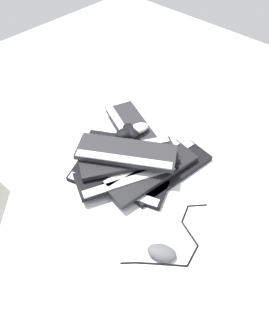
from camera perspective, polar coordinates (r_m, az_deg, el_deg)
The scene contains 15 objects.
ground_plane at distance 1.34m, azimuth -0.96°, elevation -3.17°, with size 3.20×3.20×0.00m, color silver.
keyboard_0 at distance 1.34m, azimuth -3.24°, elevation -2.59°, with size 0.30×0.46×0.03m.
keyboard_1 at distance 1.38m, azimuth 6.29°, elevation -0.54°, with size 0.46×0.21×0.03m.
keyboard_2 at distance 1.47m, azimuth -1.03°, elevation 3.80°, with size 0.36×0.45×0.03m.
keyboard_3 at distance 1.33m, azimuth -1.70°, elevation -1.00°, with size 0.46×0.32×0.03m.
keyboard_4 at distance 1.52m, azimuth 0.02°, elevation 7.08°, with size 0.31×0.46×0.03m.
keyboard_5 at distance 1.34m, azimuth 3.16°, elevation -0.54°, with size 0.46×0.21×0.03m.
keyboard_6 at distance 1.35m, azimuth -1.24°, elevation 2.07°, with size 0.45×0.36×0.03m.
keyboard_7 at distance 1.33m, azimuth -1.60°, elevation 2.96°, with size 0.36×0.45×0.03m.
mouse_0 at distance 1.45m, azimuth -1.63°, elevation 6.73°, with size 0.11×0.07×0.04m, color black.
mouse_1 at distance 1.46m, azimuth -0.72°, elevation 7.11°, with size 0.11×0.07×0.04m, color black.
mouse_2 at distance 1.16m, azimuth 5.22°, elevation -15.71°, with size 0.11×0.07×0.04m, color #4C4C51.
mouse_3 at distance 1.34m, azimuth 5.57°, elevation 1.78°, with size 0.11×0.07×0.04m, color #4C4C51.
mouse_4 at distance 1.47m, azimuth 0.68°, elevation 7.53°, with size 0.11×0.07×0.04m, color #B7B7BC.
cable_0 at distance 1.20m, azimuth 8.06°, elevation -13.60°, with size 0.44×0.19×0.01m.
Camera 1 is at (0.58, 0.57, 1.07)m, focal length 32.00 mm.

